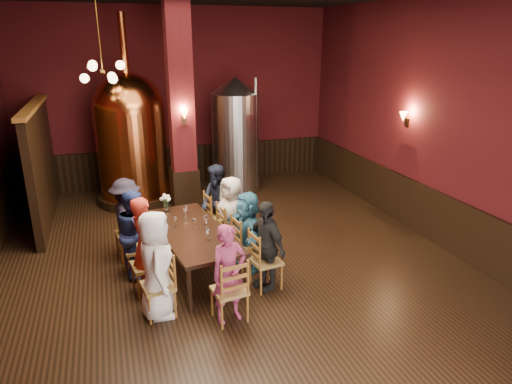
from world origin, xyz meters
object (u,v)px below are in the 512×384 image
object	(u,v)px
person_0	(156,265)
person_1	(145,246)
copper_kettle	(132,137)
steel_vessel	(236,136)
person_2	(135,233)
rose_vase	(166,200)
dining_table	(192,233)

from	to	relation	value
person_0	person_1	size ratio (longest dim) A/B	1.00
copper_kettle	steel_vessel	distance (m)	2.50
person_2	rose_vase	xyz separation A→B (m)	(0.61, 0.76, 0.24)
person_1	person_2	xyz separation A→B (m)	(-0.09, 0.65, -0.05)
copper_kettle	person_2	bearing A→B (deg)	-93.98
dining_table	copper_kettle	xyz separation A→B (m)	(-0.63, 3.90, 0.87)
steel_vessel	dining_table	bearing A→B (deg)	-115.64
steel_vessel	person_2	bearing A→B (deg)	-126.82
person_2	dining_table	bearing A→B (deg)	-104.44
rose_vase	person_1	bearing A→B (deg)	-109.99
steel_vessel	person_1	bearing A→B (deg)	-121.57
person_0	rose_vase	world-z (taller)	person_0
person_2	rose_vase	size ratio (longest dim) A/B	4.39
dining_table	person_1	size ratio (longest dim) A/B	1.61
person_1	copper_kettle	distance (m)	4.42
steel_vessel	person_0	bearing A→B (deg)	-117.22
person_1	rose_vase	size ratio (longest dim) A/B	4.69
person_1	person_2	world-z (taller)	person_1
dining_table	person_1	distance (m)	0.92
person_1	rose_vase	bearing A→B (deg)	-35.47
rose_vase	copper_kettle	bearing A→B (deg)	96.80
person_0	person_2	world-z (taller)	person_0
dining_table	person_1	world-z (taller)	person_1
person_1	copper_kettle	xyz separation A→B (m)	(0.17, 4.34, 0.78)
copper_kettle	person_1	bearing A→B (deg)	-92.18
dining_table	copper_kettle	world-z (taller)	copper_kettle
steel_vessel	rose_vase	bearing A→B (deg)	-126.36
steel_vessel	copper_kettle	bearing A→B (deg)	179.73
dining_table	person_2	xyz separation A→B (m)	(-0.89, 0.21, 0.04)
person_1	steel_vessel	distance (m)	5.13
person_1	steel_vessel	xyz separation A→B (m)	(2.66, 4.33, 0.65)
rose_vase	dining_table	bearing A→B (deg)	-73.83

